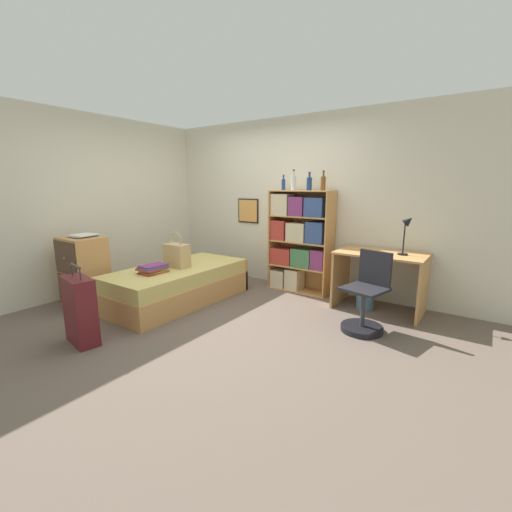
{
  "coord_description": "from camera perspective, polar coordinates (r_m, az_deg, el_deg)",
  "views": [
    {
      "loc": [
        2.79,
        -3.1,
        1.59
      ],
      "look_at": [
        0.49,
        0.2,
        0.75
      ],
      "focal_mm": 24.0,
      "sensor_mm": 36.0,
      "label": 1
    }
  ],
  "objects": [
    {
      "name": "bottle_clear",
      "position": [
        5.02,
        8.87,
        11.88
      ],
      "size": [
        0.08,
        0.08,
        0.26
      ],
      "color": "navy",
      "rests_on": "bookcase"
    },
    {
      "name": "bottle_green",
      "position": [
        5.26,
        4.6,
        11.84
      ],
      "size": [
        0.06,
        0.06,
        0.23
      ],
      "color": "navy",
      "rests_on": "bookcase"
    },
    {
      "name": "handbag",
      "position": [
        4.78,
        -13.06,
        0.14
      ],
      "size": [
        0.35,
        0.19,
        0.48
      ],
      "color": "tan",
      "rests_on": "bed"
    },
    {
      "name": "suitcase",
      "position": [
        3.91,
        -27.24,
        -8.1
      ],
      "size": [
        0.46,
        0.28,
        0.82
      ],
      "color": "#5B191E",
      "rests_on": "ground_plane"
    },
    {
      "name": "dresser",
      "position": [
        5.1,
        -26.73,
        -2.3
      ],
      "size": [
        0.55,
        0.47,
        0.92
      ],
      "color": "tan",
      "rests_on": "ground_plane"
    },
    {
      "name": "desk_lamp",
      "position": [
        4.47,
        23.91,
        4.35
      ],
      "size": [
        0.17,
        0.12,
        0.49
      ],
      "color": "black",
      "rests_on": "desk"
    },
    {
      "name": "wall_back",
      "position": [
        5.51,
        4.45,
        8.73
      ],
      "size": [
        10.0,
        0.09,
        2.6
      ],
      "color": "beige",
      "rests_on": "ground_plane"
    },
    {
      "name": "bottle_brown",
      "position": [
        5.12,
        6.28,
        12.11
      ],
      "size": [
        0.07,
        0.07,
        0.3
      ],
      "color": "#B7BCC1",
      "rests_on": "bookcase"
    },
    {
      "name": "bed",
      "position": [
        4.87,
        -12.77,
        -4.61
      ],
      "size": [
        0.96,
        1.97,
        0.48
      ],
      "color": "tan",
      "rests_on": "ground_plane"
    },
    {
      "name": "ground_plane",
      "position": [
        4.46,
        -6.7,
        -9.15
      ],
      "size": [
        14.0,
        14.0,
        0.0
      ],
      "primitive_type": "plane",
      "color": "#66564C"
    },
    {
      "name": "waste_bin",
      "position": [
        4.7,
        17.73,
        -6.72
      ],
      "size": [
        0.23,
        0.23,
        0.29
      ],
      "color": "slate",
      "rests_on": "ground_plane"
    },
    {
      "name": "desk_chair",
      "position": [
        3.99,
        17.77,
        -7.83
      ],
      "size": [
        0.51,
        0.51,
        0.88
      ],
      "color": "black",
      "rests_on": "ground_plane"
    },
    {
      "name": "wall_left",
      "position": [
        5.82,
        -23.07,
        8.0
      ],
      "size": [
        0.06,
        10.0,
        2.6
      ],
      "color": "beige",
      "rests_on": "ground_plane"
    },
    {
      "name": "book_stack_on_bed",
      "position": [
        4.56,
        -16.73,
        -2.07
      ],
      "size": [
        0.28,
        0.38,
        0.1
      ],
      "color": "#B2382D",
      "rests_on": "bed"
    },
    {
      "name": "magazine_pile_on_dresser",
      "position": [
        5.04,
        -26.86,
        3.07
      ],
      "size": [
        0.32,
        0.34,
        0.03
      ],
      "color": "#334C84",
      "rests_on": "dresser"
    },
    {
      "name": "desk",
      "position": [
        4.63,
        19.97,
        -2.38
      ],
      "size": [
        1.07,
        0.67,
        0.76
      ],
      "color": "tan",
      "rests_on": "ground_plane"
    },
    {
      "name": "bottle_blue",
      "position": [
        4.93,
        11.13,
        11.87
      ],
      "size": [
        0.07,
        0.07,
        0.27
      ],
      "color": "brown",
      "rests_on": "bookcase"
    },
    {
      "name": "bookcase",
      "position": [
        5.16,
        7.05,
        2.69
      ],
      "size": [
        0.94,
        0.35,
        1.51
      ],
      "color": "tan",
      "rests_on": "ground_plane"
    }
  ]
}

